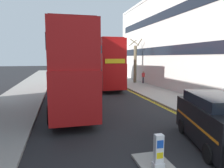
{
  "coord_description": "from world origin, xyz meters",
  "views": [
    {
      "loc": [
        -3.03,
        -3.21,
        3.68
      ],
      "look_at": [
        0.5,
        11.0,
        1.8
      ],
      "focal_mm": 33.72,
      "sensor_mm": 36.0,
      "label": 1
    }
  ],
  "objects": [
    {
      "name": "sidewalk_right",
      "position": [
        6.5,
        16.0,
        0.07
      ],
      "size": [
        4.0,
        80.0,
        0.14
      ],
      "primitive_type": "cube",
      "color": "#9E9991",
      "rests_on": "ground"
    },
    {
      "name": "taxi_minivan",
      "position": [
        3.15,
        3.79,
        1.07
      ],
      "size": [
        3.04,
        5.13,
        2.12
      ],
      "color": "black",
      "rests_on": "ground"
    },
    {
      "name": "street_tree_mid",
      "position": [
        5.23,
        37.64,
        3.04
      ],
      "size": [
        1.6,
        1.68,
        6.37
      ],
      "color": "#6B6047",
      "rests_on": "sidewalk_right"
    },
    {
      "name": "sidewalk_left",
      "position": [
        -6.5,
        16.0,
        0.07
      ],
      "size": [
        4.0,
        80.0,
        0.14
      ],
      "primitive_type": "cube",
      "color": "#9E9991",
      "rests_on": "ground"
    },
    {
      "name": "street_tree_near",
      "position": [
        7.19,
        24.54,
        2.89
      ],
      "size": [
        1.65,
        1.69,
        6.03
      ],
      "color": "#6B6047",
      "rests_on": "sidewalk_right"
    },
    {
      "name": "kerb_line_outer",
      "position": [
        4.4,
        14.0,
        0.0
      ],
      "size": [
        0.1,
        56.0,
        0.01
      ],
      "primitive_type": "cube",
      "color": "yellow",
      "rests_on": "ground"
    },
    {
      "name": "townhouse_terrace_right",
      "position": [
        13.5,
        20.94,
        5.79
      ],
      "size": [
        10.08,
        28.0,
        11.58
      ],
      "color": "silver",
      "rests_on": "ground"
    },
    {
      "name": "double_decker_bus_away",
      "position": [
        -2.4,
        11.84,
        3.03
      ],
      "size": [
        2.85,
        10.83,
        5.64
      ],
      "color": "red",
      "rests_on": "ground"
    },
    {
      "name": "kerb_line_inner",
      "position": [
        4.24,
        14.0,
        0.0
      ],
      "size": [
        0.1,
        56.0,
        0.01
      ],
      "primitive_type": "cube",
      "color": "yellow",
      "rests_on": "ground"
    },
    {
      "name": "pedestrian_far",
      "position": [
        7.97,
        23.42,
        0.99
      ],
      "size": [
        0.34,
        0.22,
        1.62
      ],
      "color": "#2D2D38",
      "rests_on": "sidewalk_right"
    },
    {
      "name": "keep_left_bollard",
      "position": [
        0.0,
        2.71,
        0.61
      ],
      "size": [
        0.36,
        0.28,
        1.11
      ],
      "color": "silver",
      "rests_on": "traffic_island"
    },
    {
      "name": "double_decker_bus_oncoming",
      "position": [
        1.91,
        21.76,
        3.03
      ],
      "size": [
        3.14,
        10.9,
        5.64
      ],
      "color": "#B20F0F",
      "rests_on": "ground"
    }
  ]
}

